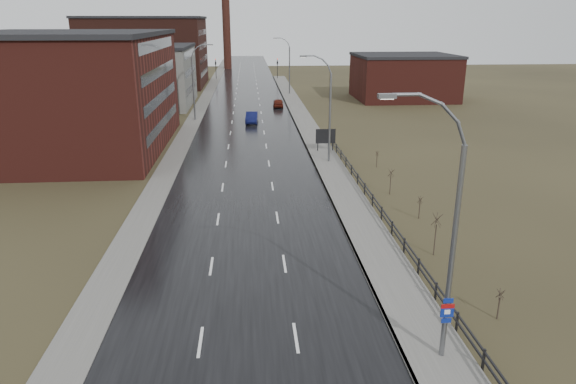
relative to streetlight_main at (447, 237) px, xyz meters
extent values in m
cube|color=black|center=(-8.47, 58.00, -6.03)|extent=(14.00, 300.00, 0.06)
cube|color=#595651|center=(0.13, 33.00, -5.97)|extent=(3.20, 180.00, 0.18)
cube|color=slate|center=(-1.39, 33.00, -5.97)|extent=(0.16, 180.00, 0.18)
cube|color=#595651|center=(-16.67, 58.00, -6.00)|extent=(2.40, 260.00, 0.12)
cube|color=#471914|center=(-29.47, 43.00, 0.44)|extent=(22.00, 28.00, 13.00)
cube|color=black|center=(-29.47, 43.00, 7.19)|extent=(22.44, 28.56, 0.50)
cube|color=black|center=(-18.49, 43.00, -3.06)|extent=(0.06, 22.40, 1.20)
cube|color=black|center=(-18.49, 43.00, -0.06)|extent=(0.06, 22.40, 1.20)
cube|color=black|center=(-18.49, 43.00, 2.94)|extent=(0.06, 22.40, 1.20)
cube|color=black|center=(-18.49, 43.00, 5.94)|extent=(0.06, 22.40, 1.20)
cube|color=slate|center=(-26.47, 76.00, -1.06)|extent=(16.00, 20.00, 10.00)
cube|color=black|center=(-26.47, 76.00, 4.19)|extent=(16.32, 20.40, 0.50)
cube|color=black|center=(-18.49, 76.00, -3.06)|extent=(0.06, 16.00, 1.20)
cube|color=black|center=(-18.49, 76.00, -0.06)|extent=(0.06, 16.00, 1.20)
cube|color=black|center=(-18.49, 76.00, 2.94)|extent=(0.06, 16.00, 1.20)
cube|color=#331611|center=(-31.47, 106.00, 1.44)|extent=(26.00, 24.00, 15.00)
cube|color=black|center=(-31.47, 106.00, 9.19)|extent=(26.52, 24.48, 0.50)
cube|color=black|center=(-18.49, 106.00, -3.06)|extent=(0.06, 19.20, 1.20)
cube|color=black|center=(-18.49, 106.00, -0.06)|extent=(0.06, 19.20, 1.20)
cube|color=black|center=(-18.49, 106.00, 2.94)|extent=(0.06, 19.20, 1.20)
cube|color=black|center=(-18.49, 106.00, 5.94)|extent=(0.06, 19.20, 1.20)
cube|color=#471914|center=(21.83, 80.00, -2.06)|extent=(18.00, 16.00, 8.00)
cube|color=black|center=(21.83, 80.00, 2.19)|extent=(18.36, 16.32, 0.50)
cylinder|color=#331611|center=(-14.47, 148.00, 8.94)|extent=(2.40, 2.40, 30.00)
cylinder|color=slate|center=(0.33, 0.00, -1.06)|extent=(0.24, 0.24, 10.00)
cylinder|color=slate|center=(0.14, 0.00, 4.40)|extent=(0.57, 0.14, 1.12)
cylinder|color=slate|center=(-0.41, 0.00, 5.22)|extent=(0.91, 0.14, 0.91)
cylinder|color=slate|center=(-1.22, 0.00, 5.76)|extent=(1.12, 0.14, 0.57)
cylinder|color=slate|center=(-2.19, 0.00, 5.95)|extent=(1.15, 0.14, 0.14)
cube|color=slate|center=(-2.94, 0.00, 5.90)|extent=(0.70, 0.28, 0.18)
cube|color=silver|center=(-2.94, 0.00, 5.80)|extent=(0.50, 0.20, 0.04)
cube|color=navy|center=(0.33, -0.12, -3.01)|extent=(0.45, 0.04, 0.22)
cube|color=navy|center=(0.33, -0.12, -3.51)|extent=(0.60, 0.04, 0.65)
cube|color=maroon|center=(0.33, -0.13, -3.28)|extent=(0.60, 0.04, 0.20)
cube|color=navy|center=(0.33, -0.12, -4.01)|extent=(0.45, 0.04, 0.22)
cube|color=silver|center=(0.33, -0.14, -3.56)|extent=(0.26, 0.02, 0.22)
cylinder|color=slate|center=(0.33, 34.00, -1.31)|extent=(0.24, 0.24, 9.50)
cylinder|color=slate|center=(0.16, 34.00, 3.84)|extent=(0.51, 0.14, 0.98)
cylinder|color=slate|center=(-0.32, 34.00, 4.56)|extent=(0.81, 0.14, 0.81)
cylinder|color=slate|center=(-1.03, 34.00, 5.04)|extent=(0.98, 0.14, 0.51)
cylinder|color=slate|center=(-1.87, 34.00, 5.20)|extent=(1.01, 0.14, 0.14)
cube|color=slate|center=(-2.56, 34.00, 5.15)|extent=(0.70, 0.28, 0.18)
cube|color=silver|center=(-2.56, 34.00, 5.05)|extent=(0.50, 0.20, 0.04)
cylinder|color=slate|center=(-16.47, 60.00, -1.31)|extent=(0.24, 0.24, 9.50)
cylinder|color=slate|center=(-16.30, 60.00, 3.84)|extent=(0.51, 0.14, 0.98)
cylinder|color=slate|center=(-15.83, 60.00, 4.56)|extent=(0.81, 0.14, 0.81)
cylinder|color=slate|center=(-15.11, 60.00, 5.04)|extent=(0.98, 0.14, 0.51)
cylinder|color=slate|center=(-14.27, 60.00, 5.20)|extent=(1.01, 0.14, 0.14)
cube|color=slate|center=(-13.59, 60.00, 5.15)|extent=(0.70, 0.28, 0.18)
cube|color=silver|center=(-13.59, 60.00, 5.05)|extent=(0.50, 0.20, 0.04)
cylinder|color=slate|center=(0.33, 88.00, -1.31)|extent=(0.24, 0.24, 9.50)
cylinder|color=slate|center=(0.16, 88.00, 3.84)|extent=(0.51, 0.14, 0.98)
cylinder|color=slate|center=(-0.32, 88.00, 4.56)|extent=(0.81, 0.14, 0.81)
cylinder|color=slate|center=(-1.03, 88.00, 5.04)|extent=(0.98, 0.14, 0.51)
cylinder|color=slate|center=(-1.87, 88.00, 5.20)|extent=(1.01, 0.14, 0.14)
cube|color=slate|center=(-2.56, 88.00, 5.15)|extent=(0.70, 0.28, 0.18)
cube|color=silver|center=(-2.56, 88.00, 5.05)|extent=(0.50, 0.20, 0.04)
cube|color=black|center=(1.83, -1.00, -5.51)|extent=(0.10, 0.10, 1.10)
cube|color=black|center=(1.83, 2.00, -5.51)|extent=(0.10, 0.10, 1.10)
cube|color=black|center=(1.83, 5.00, -5.51)|extent=(0.10, 0.10, 1.10)
cube|color=black|center=(1.83, 8.00, -5.51)|extent=(0.10, 0.10, 1.10)
cube|color=black|center=(1.83, 11.00, -5.51)|extent=(0.10, 0.10, 1.10)
cube|color=black|center=(1.83, 14.00, -5.51)|extent=(0.10, 0.10, 1.10)
cube|color=black|center=(1.83, 17.00, -5.51)|extent=(0.10, 0.10, 1.10)
cube|color=black|center=(1.83, 20.00, -5.51)|extent=(0.10, 0.10, 1.10)
cube|color=black|center=(1.83, 23.00, -5.51)|extent=(0.10, 0.10, 1.10)
cube|color=black|center=(1.83, 26.00, -5.51)|extent=(0.10, 0.10, 1.10)
cube|color=black|center=(1.83, 29.00, -5.51)|extent=(0.10, 0.10, 1.10)
cube|color=black|center=(1.83, 32.00, -5.51)|extent=(0.10, 0.10, 1.10)
cube|color=black|center=(1.83, 35.00, -5.51)|extent=(0.10, 0.10, 1.10)
cube|color=black|center=(1.83, 38.00, -5.51)|extent=(0.10, 0.10, 1.10)
cube|color=black|center=(1.83, 41.00, -5.51)|extent=(0.10, 0.10, 1.10)
cube|color=black|center=(1.83, 16.50, -5.11)|extent=(0.08, 53.00, 0.10)
cube|color=black|center=(1.83, 16.50, -5.51)|extent=(0.08, 53.00, 0.10)
cylinder|color=#382D23|center=(4.38, 2.93, -5.43)|extent=(0.08, 0.08, 1.26)
cylinder|color=#382D23|center=(4.43, 2.93, -4.61)|extent=(0.04, 0.43, 0.51)
cylinder|color=#382D23|center=(4.40, 2.98, -4.61)|extent=(0.41, 0.17, 0.51)
cylinder|color=#382D23|center=(4.34, 2.96, -4.61)|extent=(0.25, 0.37, 0.52)
cylinder|color=#382D23|center=(4.34, 2.90, -4.61)|extent=(0.25, 0.37, 0.52)
cylinder|color=#382D23|center=(4.40, 2.88, -4.61)|extent=(0.41, 0.17, 0.51)
cylinder|color=#382D23|center=(3.73, 10.62, -4.98)|extent=(0.08, 0.08, 2.17)
cylinder|color=#382D23|center=(3.78, 10.62, -3.57)|extent=(0.04, 0.73, 0.85)
cylinder|color=#382D23|center=(3.75, 10.67, -3.57)|extent=(0.69, 0.27, 0.86)
cylinder|color=#382D23|center=(3.69, 10.65, -3.57)|extent=(0.41, 0.61, 0.87)
cylinder|color=#382D23|center=(3.69, 10.59, -3.57)|extent=(0.41, 0.61, 0.87)
cylinder|color=#382D23|center=(3.75, 10.58, -3.57)|extent=(0.69, 0.27, 0.86)
cylinder|color=#382D23|center=(4.83, 17.09, -5.39)|extent=(0.08, 0.08, 1.35)
cylinder|color=#382D23|center=(4.88, 17.09, -4.51)|extent=(0.04, 0.46, 0.54)
cylinder|color=#382D23|center=(4.84, 17.14, -4.51)|extent=(0.44, 0.18, 0.55)
cylinder|color=#382D23|center=(4.79, 17.12, -4.51)|extent=(0.27, 0.39, 0.55)
cylinder|color=#382D23|center=(4.79, 17.06, -4.51)|extent=(0.27, 0.39, 0.55)
cylinder|color=#382D23|center=(4.84, 17.04, -4.51)|extent=(0.44, 0.18, 0.55)
cylinder|color=#382D23|center=(4.12, 23.03, -5.20)|extent=(0.08, 0.08, 1.71)
cylinder|color=#382D23|center=(4.17, 23.03, -4.09)|extent=(0.04, 0.58, 0.68)
cylinder|color=#382D23|center=(4.14, 23.08, -4.09)|extent=(0.55, 0.22, 0.69)
cylinder|color=#382D23|center=(4.08, 23.06, -4.09)|extent=(0.33, 0.49, 0.69)
cylinder|color=#382D23|center=(4.08, 23.00, -4.09)|extent=(0.33, 0.49, 0.69)
cylinder|color=#382D23|center=(4.14, 22.98, -4.09)|extent=(0.55, 0.22, 0.69)
cylinder|color=#382D23|center=(5.06, 31.81, -5.41)|extent=(0.08, 0.08, 1.30)
cylinder|color=#382D23|center=(5.11, 31.81, -4.57)|extent=(0.04, 0.45, 0.52)
cylinder|color=#382D23|center=(5.07, 31.86, -4.57)|extent=(0.42, 0.17, 0.53)
cylinder|color=#382D23|center=(5.02, 31.84, -4.57)|extent=(0.26, 0.38, 0.53)
cylinder|color=#382D23|center=(5.02, 31.78, -4.57)|extent=(0.26, 0.38, 0.53)
cylinder|color=#382D23|center=(5.07, 31.76, -4.57)|extent=(0.42, 0.17, 0.53)
cube|color=black|center=(-0.26, 38.76, -5.16)|extent=(0.10, 0.10, 1.80)
cube|color=black|center=(1.51, 38.76, -5.16)|extent=(0.10, 0.10, 1.80)
cube|color=silver|center=(0.63, 38.71, -4.16)|extent=(2.22, 0.08, 1.61)
cube|color=black|center=(0.63, 38.66, -4.16)|extent=(2.32, 0.04, 1.71)
cylinder|color=black|center=(-16.47, 118.00, -3.46)|extent=(0.16, 0.16, 5.20)
imported|color=black|center=(-16.47, 118.00, -1.31)|extent=(0.58, 2.73, 1.10)
sphere|color=#FF190C|center=(-16.47, 117.85, -1.01)|extent=(0.18, 0.18, 0.18)
cylinder|color=black|center=(-0.47, 118.00, -3.46)|extent=(0.16, 0.16, 5.20)
imported|color=black|center=(-0.47, 118.00, -1.31)|extent=(0.58, 2.73, 1.10)
sphere|color=#FF190C|center=(-0.47, 117.85, -1.01)|extent=(0.18, 0.18, 0.18)
imported|color=#0C113F|center=(-7.76, 57.18, -5.25)|extent=(2.02, 5.03, 1.63)
imported|color=#4E160D|center=(-2.97, 71.48, -5.30)|extent=(2.09, 4.59, 1.53)
camera|label=1|loc=(-8.18, -19.26, 8.65)|focal=32.00mm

